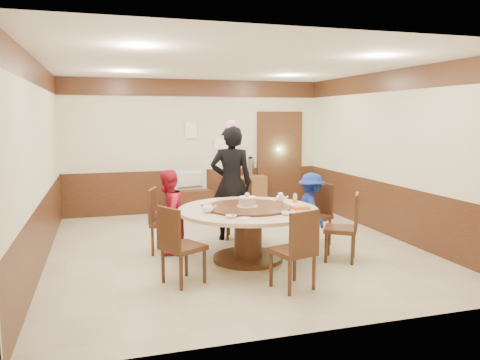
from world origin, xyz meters
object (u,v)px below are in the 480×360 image
object	(u,v)px
banquet_table	(248,223)
television	(191,180)
tv_stand	(191,202)
shrimp_platter	(300,209)
person_standing	(231,183)
person_red	(168,212)
side_cabinet	(247,193)
thermos	(251,167)
birthday_cake	(247,202)
person_blue	(311,210)

from	to	relation	value
banquet_table	television	size ratio (longest dim) A/B	2.58
tv_stand	shrimp_platter	bearing A→B (deg)	-77.84
person_standing	person_red	bearing A→B (deg)	39.33
shrimp_platter	television	world-z (taller)	television
side_cabinet	thermos	distance (m)	0.57
person_standing	thermos	bearing A→B (deg)	-101.75
birthday_cake	shrimp_platter	bearing A→B (deg)	-28.50
person_standing	television	bearing A→B (deg)	-70.04
person_standing	thermos	xyz separation A→B (m)	(1.07, 2.27, -0.00)
banquet_table	shrimp_platter	xyz separation A→B (m)	(0.64, -0.36, 0.24)
person_standing	television	distance (m)	2.26
banquet_table	person_blue	distance (m)	1.25
person_standing	person_red	world-z (taller)	person_standing
person_standing	person_red	xyz separation A→B (m)	(-1.12, -0.55, -0.31)
person_red	thermos	bearing A→B (deg)	179.73
birthday_cake	banquet_table	bearing A→B (deg)	27.24
tv_stand	banquet_table	bearing A→B (deg)	-87.03
shrimp_platter	birthday_cake	bearing A→B (deg)	151.50
thermos	person_red	bearing A→B (deg)	-127.85
birthday_cake	person_blue	bearing A→B (deg)	19.87
person_standing	shrimp_platter	distance (m)	1.64
tv_stand	television	bearing A→B (deg)	180.00
banquet_table	thermos	distance (m)	3.65
person_standing	thermos	size ratio (longest dim) A/B	4.96
person_red	television	distance (m)	2.92
television	side_cabinet	xyz separation A→B (m)	(1.25, 0.03, -0.35)
banquet_table	birthday_cake	bearing A→B (deg)	-152.76
person_red	side_cabinet	xyz separation A→B (m)	(2.11, 2.81, -0.25)
person_red	person_blue	world-z (taller)	person_red
banquet_table	shrimp_platter	bearing A→B (deg)	-29.64
thermos	shrimp_platter	bearing A→B (deg)	-97.63
person_red	thermos	distance (m)	3.58
person_standing	birthday_cake	bearing A→B (deg)	98.75
birthday_cake	shrimp_platter	xyz separation A→B (m)	(0.65, -0.35, -0.07)
television	thermos	bearing A→B (deg)	170.43
television	person_standing	bearing A→B (deg)	85.69
tv_stand	thermos	xyz separation A→B (m)	(1.32, 0.03, 0.69)
thermos	person_blue	bearing A→B (deg)	-89.44
television	side_cabinet	bearing A→B (deg)	170.51
person_blue	side_cabinet	world-z (taller)	person_blue
television	thermos	size ratio (longest dim) A/B	2.01
person_blue	shrimp_platter	distance (m)	0.97
person_blue	birthday_cake	world-z (taller)	person_blue
person_standing	side_cabinet	world-z (taller)	person_standing
person_red	birthday_cake	xyz separation A→B (m)	(1.03, -0.64, 0.22)
banquet_table	tv_stand	size ratio (longest dim) A/B	2.32
person_red	banquet_table	bearing A→B (deg)	96.52
birthday_cake	television	world-z (taller)	birthday_cake
shrimp_platter	tv_stand	bearing A→B (deg)	102.16
television	person_red	bearing A→B (deg)	61.88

